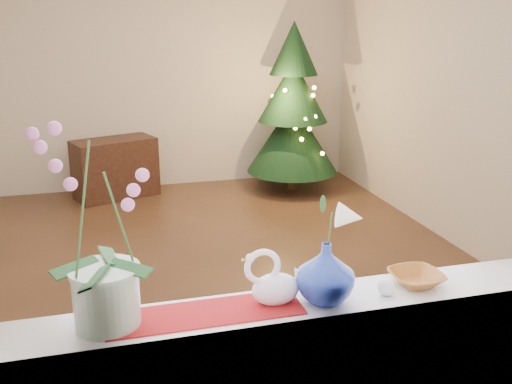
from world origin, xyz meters
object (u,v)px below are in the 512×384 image
at_px(amber_dish, 416,279).
at_px(xmas_tree, 293,108).
at_px(blue_vase, 326,268).
at_px(side_table, 115,168).
at_px(orchid_pot, 101,229).
at_px(paperweight, 386,287).
at_px(swan, 276,277).

xyz_separation_m(amber_dish, xmas_tree, (0.94, 4.29, 0.01)).
height_order(blue_vase, side_table, blue_vase).
height_order(orchid_pot, paperweight, orchid_pot).
xyz_separation_m(swan, amber_dish, (0.58, 0.00, -0.08)).
xyz_separation_m(paperweight, amber_dish, (0.16, 0.05, -0.01)).
xyz_separation_m(blue_vase, paperweight, (0.24, -0.02, -0.10)).
height_order(blue_vase, paperweight, blue_vase).
height_order(orchid_pot, amber_dish, orchid_pot).
bearing_deg(xmas_tree, amber_dish, -102.41).
bearing_deg(swan, amber_dish, 9.53).
relative_size(swan, amber_dish, 1.40).
distance_m(amber_dish, xmas_tree, 4.39).
bearing_deg(side_table, orchid_pot, -111.98).
bearing_deg(xmas_tree, orchid_pot, -116.38).
relative_size(orchid_pot, swan, 2.89).
bearing_deg(blue_vase, xmas_tree, 72.70).
bearing_deg(swan, blue_vase, 0.40).
xyz_separation_m(paperweight, side_table, (-0.89, 4.57, -0.63)).
bearing_deg(orchid_pot, xmas_tree, 63.62).
height_order(xmas_tree, side_table, xmas_tree).
bearing_deg(amber_dish, side_table, 103.10).
distance_m(blue_vase, amber_dish, 0.42).
bearing_deg(orchid_pot, blue_vase, -2.19).
height_order(swan, blue_vase, blue_vase).
bearing_deg(orchid_pot, side_table, 88.33).
distance_m(paperweight, amber_dish, 0.17).
bearing_deg(blue_vase, paperweight, -4.85).
xyz_separation_m(swan, xmas_tree, (1.53, 4.29, -0.07)).
height_order(orchid_pot, swan, orchid_pot).
height_order(orchid_pot, blue_vase, orchid_pot).
distance_m(swan, amber_dish, 0.59).
distance_m(blue_vase, paperweight, 0.26).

